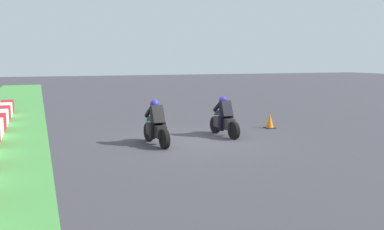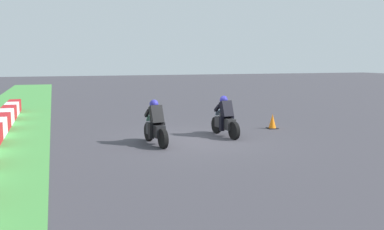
% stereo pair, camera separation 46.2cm
% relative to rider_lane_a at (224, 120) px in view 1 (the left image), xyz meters
% --- Properties ---
extents(ground_plane, '(120.00, 120.00, 0.00)m').
position_rel_rider_lane_a_xyz_m(ground_plane, '(-0.40, 1.33, -0.62)').
color(ground_plane, '#3C3A41').
extents(rider_lane_a, '(2.04, 0.55, 1.51)m').
position_rel_rider_lane_a_xyz_m(rider_lane_a, '(0.00, 0.00, 0.00)').
color(rider_lane_a, black).
rests_on(rider_lane_a, ground_plane).
extents(rider_lane_b, '(2.04, 0.57, 1.51)m').
position_rel_rider_lane_a_xyz_m(rider_lane_b, '(-0.63, 2.80, 0.00)').
color(rider_lane_b, black).
rests_on(rider_lane_b, ground_plane).
extents(traffic_cone, '(0.40, 0.40, 0.61)m').
position_rel_rider_lane_a_xyz_m(traffic_cone, '(0.95, -2.54, -0.34)').
color(traffic_cone, black).
rests_on(traffic_cone, ground_plane).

